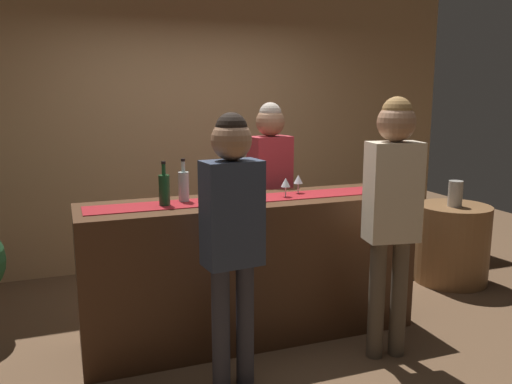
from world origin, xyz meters
The scene contains 13 objects.
ground_plane centered at (0.00, 0.00, 0.00)m, with size 10.00×10.00×0.00m, color brown.
back_wall centered at (0.00, 1.90, 1.45)m, with size 6.00×0.12×2.90m, color tan.
bar_counter centered at (0.00, 0.00, 0.52)m, with size 2.42×0.60×1.03m, color #472B19.
counter_runner_cloth centered at (0.00, 0.00, 1.04)m, with size 2.30×0.28×0.01m, color maroon.
wine_bottle_clear centered at (-0.47, 0.08, 1.15)m, with size 0.07×0.07×0.30m.
wine_bottle_green centered at (-0.62, -0.01, 1.15)m, with size 0.07×0.07×0.30m.
wine_glass_near_customer centered at (0.26, -0.03, 1.14)m, with size 0.07×0.07×0.14m.
wine_glass_mid_counter centered at (0.40, 0.07, 1.14)m, with size 0.07×0.07×0.14m.
bartender centered at (0.38, 0.58, 1.05)m, with size 0.37×0.25×1.70m.
customer_sipping centered at (0.76, -0.62, 1.10)m, with size 0.37×0.25×1.76m.
customer_browsing centered at (-0.34, -0.62, 1.03)m, with size 0.36×0.24×1.68m.
round_side_table centered at (2.18, 0.41, 0.37)m, with size 0.68×0.68×0.74m, color brown.
vase_on_side_table centered at (2.15, 0.38, 0.86)m, with size 0.13×0.13×0.24m, color #A8A399.
Camera 1 is at (-1.24, -3.45, 1.79)m, focal length 36.84 mm.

